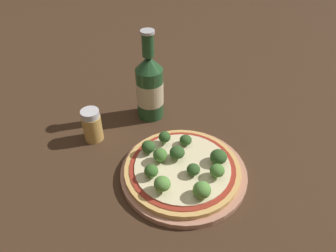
% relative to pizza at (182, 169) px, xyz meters
% --- Properties ---
extents(ground_plane, '(3.00, 3.00, 0.00)m').
position_rel_pizza_xyz_m(ground_plane, '(0.01, 0.02, -0.02)').
color(ground_plane, '#3D2819').
extents(plate, '(0.25, 0.25, 0.01)m').
position_rel_pizza_xyz_m(plate, '(0.00, -0.00, -0.01)').
color(plate, tan).
rests_on(plate, ground_plane).
extents(pizza, '(0.23, 0.23, 0.01)m').
position_rel_pizza_xyz_m(pizza, '(0.00, 0.00, 0.00)').
color(pizza, tan).
rests_on(pizza, plate).
extents(broccoli_floret_0, '(0.03, 0.03, 0.02)m').
position_rel_pizza_xyz_m(broccoli_floret_0, '(-0.00, -0.03, 0.02)').
color(broccoli_floret_0, '#7A9E5B').
rests_on(broccoli_floret_0, pizza).
extents(broccoli_floret_1, '(0.03, 0.03, 0.03)m').
position_rel_pizza_xyz_m(broccoli_floret_1, '(0.01, 0.02, 0.02)').
color(broccoli_floret_1, '#7A9E5B').
rests_on(broccoli_floret_1, pizza).
extents(broccoli_floret_2, '(0.03, 0.03, 0.03)m').
position_rel_pizza_xyz_m(broccoli_floret_2, '(0.06, -0.04, 0.02)').
color(broccoli_floret_2, '#7A9E5B').
rests_on(broccoli_floret_2, pizza).
extents(broccoli_floret_3, '(0.03, 0.03, 0.02)m').
position_rel_pizza_xyz_m(broccoli_floret_3, '(0.05, 0.04, 0.02)').
color(broccoli_floret_3, '#7A9E5B').
rests_on(broccoli_floret_3, pizza).
extents(broccoli_floret_4, '(0.03, 0.03, 0.03)m').
position_rel_pizza_xyz_m(broccoli_floret_4, '(-0.06, 0.02, 0.02)').
color(broccoli_floret_4, '#7A9E5B').
rests_on(broccoli_floret_4, pizza).
extents(broccoli_floret_5, '(0.03, 0.03, 0.03)m').
position_rel_pizza_xyz_m(broccoli_floret_5, '(-0.03, -0.07, 0.02)').
color(broccoli_floret_5, '#7A9E5B').
rests_on(broccoli_floret_5, pizza).
extents(broccoli_floret_6, '(0.02, 0.02, 0.03)m').
position_rel_pizza_xyz_m(broccoli_floret_6, '(0.02, 0.07, 0.02)').
color(broccoli_floret_6, '#7A9E5B').
rests_on(broccoli_floret_6, pizza).
extents(broccoli_floret_7, '(0.03, 0.03, 0.03)m').
position_rel_pizza_xyz_m(broccoli_floret_7, '(-0.02, 0.07, 0.02)').
color(broccoli_floret_7, '#7A9E5B').
rests_on(broccoli_floret_7, pizza).
extents(broccoli_floret_8, '(0.03, 0.03, 0.03)m').
position_rel_pizza_xyz_m(broccoli_floret_8, '(-0.02, 0.04, 0.02)').
color(broccoli_floret_8, '#7A9E5B').
rests_on(broccoli_floret_8, pizza).
extents(broccoli_floret_9, '(0.03, 0.03, 0.03)m').
position_rel_pizza_xyz_m(broccoli_floret_9, '(-0.07, -0.02, 0.03)').
color(broccoli_floret_9, '#7A9E5B').
rests_on(broccoli_floret_9, pizza).
extents(broccoli_floret_10, '(0.03, 0.03, 0.03)m').
position_rel_pizza_xyz_m(broccoli_floret_10, '(0.03, -0.06, 0.02)').
color(broccoli_floret_10, '#7A9E5B').
rests_on(broccoli_floret_10, pizza).
extents(beer_bottle, '(0.06, 0.06, 0.21)m').
position_rel_pizza_xyz_m(beer_bottle, '(0.09, 0.19, 0.06)').
color(beer_bottle, '#234C28').
rests_on(beer_bottle, ground_plane).
extents(pepper_shaker, '(0.04, 0.04, 0.08)m').
position_rel_pizza_xyz_m(pepper_shaker, '(-0.06, 0.21, 0.02)').
color(pepper_shaker, tan).
rests_on(pepper_shaker, ground_plane).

